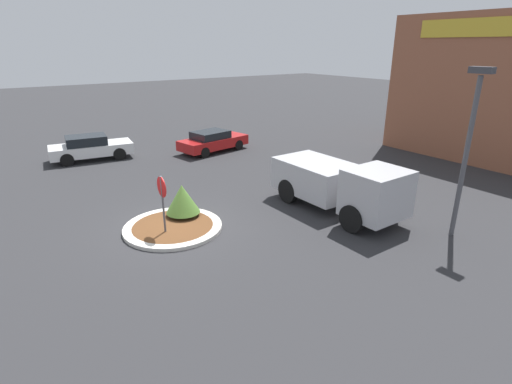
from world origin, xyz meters
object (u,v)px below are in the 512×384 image
Objects in this scene: utility_truck at (338,184)px; parked_sedan_white at (90,147)px; parked_sedan_red at (213,141)px; light_pole at (469,140)px; stop_sign at (162,195)px.

parked_sedan_white is at bearing -156.44° from utility_truck.
parked_sedan_red is 7.01m from parked_sedan_white.
parked_sedan_red is at bearing 176.23° from utility_truck.
parked_sedan_red is at bearing -175.74° from light_pole.
stop_sign is at bearing -124.85° from light_pole.
light_pole reaches higher than utility_truck.
parked_sedan_red is at bearing -11.76° from parked_sedan_white.
stop_sign reaches higher than parked_sedan_red.
light_pole is (14.81, 1.10, 2.66)m from parked_sedan_red.
light_pole is at bearing 24.00° from utility_truck.
stop_sign is 11.57m from parked_sedan_red.
stop_sign is 6.67m from utility_truck.
parked_sedan_red is (-9.16, 7.02, -0.82)m from stop_sign.
parked_sedan_red is 15.09m from light_pole.
stop_sign is 10.07m from light_pole.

